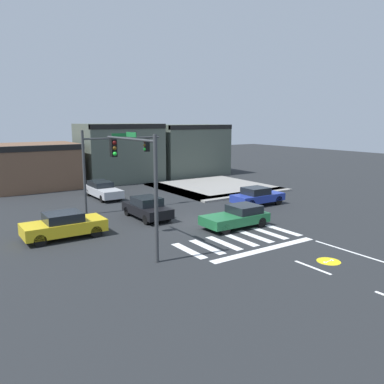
{
  "coord_description": "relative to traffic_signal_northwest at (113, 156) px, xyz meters",
  "views": [
    {
      "loc": [
        -13.77,
        -20.38,
        6.53
      ],
      "look_at": [
        0.08,
        0.38,
        1.92
      ],
      "focal_mm": 36.77,
      "sensor_mm": 36.0,
      "label": 1
    }
  ],
  "objects": [
    {
      "name": "ground_plane",
      "position": [
        2.94,
        -5.92,
        -3.99
      ],
      "size": [
        120.0,
        120.0,
        0.0
      ],
      "primitive_type": "plane",
      "color": "#232628"
    },
    {
      "name": "crosswalk_near",
      "position": [
        2.94,
        -10.42,
        -3.98
      ],
      "size": [
        7.2,
        2.76,
        0.01
      ],
      "color": "silver",
      "rests_on": "ground_plane"
    },
    {
      "name": "bike_detector_marking",
      "position": [
        4.19,
        -15.32,
        -3.99
      ],
      "size": [
        1.1,
        1.1,
        0.01
      ],
      "color": "yellow",
      "rests_on": "ground_plane"
    },
    {
      "name": "curb_corner_northeast",
      "position": [
        11.43,
        3.5,
        -3.91
      ],
      "size": [
        10.0,
        10.6,
        0.15
      ],
      "color": "gray",
      "rests_on": "ground_plane"
    },
    {
      "name": "storefront_row",
      "position": [
        6.25,
        12.92,
        -1.22
      ],
      "size": [
        26.13,
        6.47,
        6.1
      ],
      "color": "brown",
      "rests_on": "ground_plane"
    },
    {
      "name": "traffic_signal_northwest",
      "position": [
        0.0,
        0.0,
        0.0
      ],
      "size": [
        5.98,
        0.32,
        5.82
      ],
      "color": "#383A3D",
      "rests_on": "ground_plane"
    },
    {
      "name": "traffic_signal_southwest",
      "position": [
        -2.54,
        -8.88,
        0.18
      ],
      "size": [
        0.32,
        5.51,
        5.93
      ],
      "rotation": [
        0.0,
        0.0,
        1.57
      ],
      "color": "#383A3D",
      "rests_on": "ground_plane"
    },
    {
      "name": "car_yellow",
      "position": [
        -5.02,
        -4.71,
        -3.25
      ],
      "size": [
        4.45,
        1.95,
        1.46
      ],
      "color": "gold",
      "rests_on": "ground_plane"
    },
    {
      "name": "car_green",
      "position": [
        4.46,
        -8.36,
        -3.32
      ],
      "size": [
        4.16,
        1.91,
        1.33
      ],
      "rotation": [
        0.0,
        0.0,
        3.14
      ],
      "color": "#1E6638",
      "rests_on": "ground_plane"
    },
    {
      "name": "car_blue",
      "position": [
        9.85,
        -4.38,
        -3.27
      ],
      "size": [
        4.17,
        1.8,
        1.42
      ],
      "color": "#23389E",
      "rests_on": "ground_plane"
    },
    {
      "name": "car_black",
      "position": [
        0.88,
        -3.31,
        -3.26
      ],
      "size": [
        1.79,
        4.19,
        1.45
      ],
      "rotation": [
        0.0,
        0.0,
        -1.57
      ],
      "color": "black",
      "rests_on": "ground_plane"
    },
    {
      "name": "car_silver",
      "position": [
        1.0,
        5.04,
        -3.29
      ],
      "size": [
        1.72,
        4.76,
        1.36
      ],
      "rotation": [
        0.0,
        0.0,
        -1.57
      ],
      "color": "#B7BABF",
      "rests_on": "ground_plane"
    }
  ]
}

